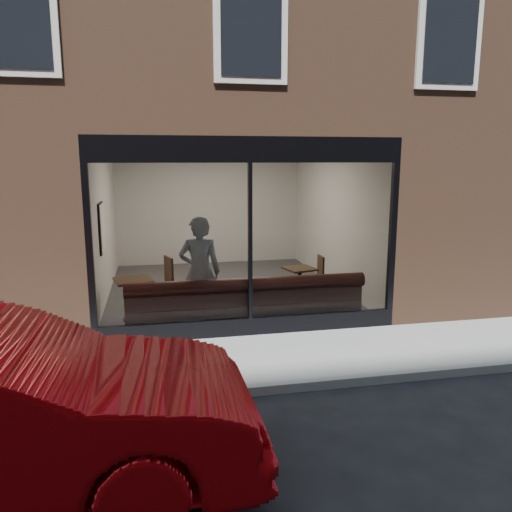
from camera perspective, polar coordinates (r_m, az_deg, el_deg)
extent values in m
plane|color=black|center=(6.49, 2.90, -15.07)|extent=(120.00, 120.00, 0.00)
cube|color=gray|center=(7.37, 0.92, -11.70)|extent=(40.00, 2.00, 0.01)
cube|color=gray|center=(6.42, 3.02, -14.78)|extent=(40.00, 0.10, 0.12)
cube|color=brown|center=(13.88, -21.03, 5.08)|extent=(2.50, 12.00, 3.20)
cube|color=brown|center=(14.66, 9.41, 5.94)|extent=(2.50, 12.00, 3.20)
cube|color=brown|center=(16.75, -6.53, 6.62)|extent=(5.00, 6.00, 3.20)
plane|color=#2D2D30|center=(11.11, -3.55, -3.80)|extent=(6.00, 6.00, 0.00)
plane|color=white|center=(10.75, -3.76, 12.77)|extent=(6.00, 6.00, 0.00)
plane|color=silver|center=(13.77, -5.39, 5.72)|extent=(5.00, 0.00, 5.00)
plane|color=silver|center=(10.76, -16.93, 3.84)|extent=(0.00, 6.00, 6.00)
plane|color=silver|center=(11.42, 8.85, 4.57)|extent=(0.00, 6.00, 6.00)
cube|color=black|center=(8.28, -0.66, -8.04)|extent=(5.00, 0.10, 0.30)
cube|color=black|center=(7.83, -0.71, 12.08)|extent=(5.00, 0.10, 0.40)
cube|color=black|center=(7.94, -0.68, 1.56)|extent=(0.06, 0.10, 2.50)
plane|color=white|center=(7.91, -0.64, 1.53)|extent=(4.80, 0.00, 4.80)
cube|color=#371714|center=(8.63, -1.17, -6.72)|extent=(4.00, 0.55, 0.45)
imported|color=#8FAABC|center=(8.52, -6.44, -1.86)|extent=(0.76, 0.56, 1.93)
cube|color=#312113|center=(9.12, -13.85, -2.71)|extent=(0.75, 0.75, 0.04)
cube|color=#312113|center=(9.83, 5.03, -1.45)|extent=(0.67, 0.67, 0.04)
cube|color=#312113|center=(10.15, -10.87, -4.12)|extent=(0.57, 0.57, 0.04)
cube|color=#312113|center=(10.19, 6.32, -3.92)|extent=(0.38, 0.38, 0.04)
cube|color=white|center=(9.87, -17.15, 3.08)|extent=(0.02, 0.67, 0.89)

